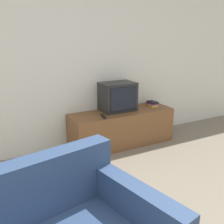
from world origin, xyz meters
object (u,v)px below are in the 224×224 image
(tv_stand, at_px, (122,128))
(book_stack, at_px, (152,104))
(television, at_px, (118,97))
(remote_on_stand, at_px, (103,116))

(tv_stand, xyz_separation_m, book_stack, (0.60, 0.05, 0.30))
(tv_stand, bearing_deg, television, 110.25)
(book_stack, height_order, remote_on_stand, book_stack)
(tv_stand, height_order, television, television)
(television, relative_size, book_stack, 2.27)
(tv_stand, distance_m, remote_on_stand, 0.49)
(tv_stand, height_order, book_stack, book_stack)
(television, bearing_deg, remote_on_stand, -148.98)
(television, bearing_deg, tv_stand, -69.75)
(tv_stand, relative_size, remote_on_stand, 8.03)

